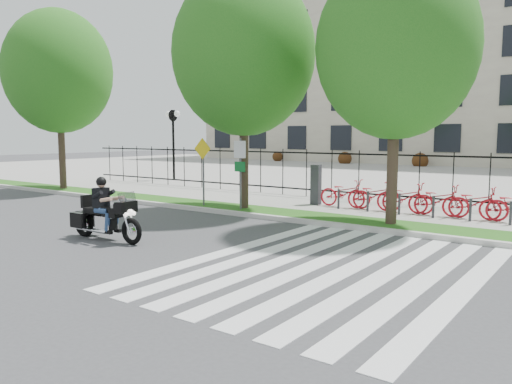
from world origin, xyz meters
The scene contains 16 objects.
ground centered at (0.00, 0.00, 0.00)m, with size 120.00×120.00×0.00m, color #3B3B3E.
curb centered at (0.00, 4.10, 0.07)m, with size 60.00×0.20×0.15m, color #BBB8B0.
grass_verge centered at (0.00, 4.95, 0.07)m, with size 60.00×1.50×0.15m, color #235916.
sidewalk centered at (0.00, 7.45, 0.07)m, with size 60.00×3.50×0.15m, color gray.
plaza centered at (0.00, 25.00, 0.05)m, with size 80.00×34.00×0.10m, color gray.
crosswalk_stripes centered at (4.83, 0.00, 0.01)m, with size 5.70×8.00×0.01m, color silver, non-canonical shape.
iron_fence centered at (0.00, 9.20, 1.15)m, with size 30.00×0.06×2.00m, color black, non-canonical shape.
office_building centered at (0.00, 44.92, 9.97)m, with size 60.00×21.90×20.15m.
lamp_post_left centered at (-12.00, 12.00, 3.21)m, with size 1.06×0.70×4.25m.
street_tree_0 centered at (-12.49, 4.95, 5.76)m, with size 5.10×5.10×8.56m.
street_tree_1 centered at (-1.28, 4.95, 5.57)m, with size 4.99×4.99×8.30m.
street_tree_2 centered at (4.19, 4.95, 5.23)m, with size 4.58×4.58×7.73m.
bike_share_station centered at (5.93, 7.20, 0.67)m, with size 11.15×0.88×1.50m.
sign_pole_regulatory centered at (-1.16, 4.58, 1.74)m, with size 0.50×0.09×2.50m.
sign_pole_warning centered at (-2.91, 4.58, 1.74)m, with size 0.78×0.09×2.49m.
motorcycle_rider centered at (-1.22, -1.05, 0.67)m, with size 2.60×0.77×2.00m.
Camera 1 is at (9.55, -9.12, 2.74)m, focal length 35.00 mm.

